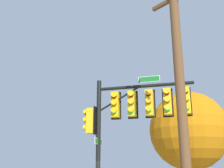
# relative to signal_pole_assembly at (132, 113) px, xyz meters

# --- Properties ---
(signal_pole_assembly) EXTENTS (4.75, 1.36, 6.04)m
(signal_pole_assembly) POSITION_rel_signal_pole_assembly_xyz_m (0.00, 0.00, 0.00)
(signal_pole_assembly) COLOR black
(signal_pole_assembly) RESTS_ON ground_plane
(utility_pole) EXTENTS (1.68, 0.86, 8.28)m
(utility_pole) POSITION_rel_signal_pole_assembly_xyz_m (2.56, -2.67, -0.21)
(utility_pole) COLOR brown
(utility_pole) RESTS_ON ground_plane
(tree_near) EXTENTS (4.80, 4.80, 6.86)m
(tree_near) POSITION_rel_signal_pole_assembly_xyz_m (1.16, 6.71, -0.01)
(tree_near) COLOR #4F3728
(tree_near) RESTS_ON ground_plane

